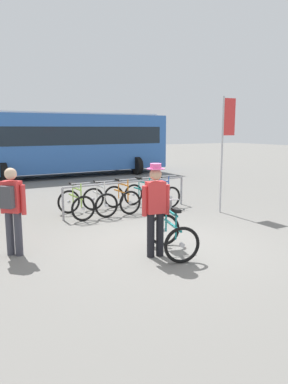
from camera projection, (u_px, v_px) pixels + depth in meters
The scene contains 12 objects.
ground_plane at pixel (166, 246), 7.51m from camera, with size 80.00×80.00×0.00m, color slate.
bike_rack_rail at pixel (128, 188), 10.46m from camera, with size 3.91×0.23×0.88m.
racked_bike_lime at pixel (76, 204), 9.86m from camera, with size 0.69×1.10×0.97m.
racked_bike_white at pixel (100, 201), 10.23m from camera, with size 0.71×1.12×0.97m.
racked_bike_orange at pixel (122, 198), 10.61m from camera, with size 0.67×1.11×0.97m.
racked_bike_teal at pixel (142, 196), 10.98m from camera, with size 0.71×1.13×0.97m.
racked_bike_blue at pixel (162, 194), 11.36m from camera, with size 0.66×1.12×0.98m.
featured_bicycle at pixel (170, 227), 7.06m from camera, with size 0.92×1.25×1.09m.
person_with_featured_bike at pixel (155, 206), 6.73m from camera, with size 0.52×0.32×1.72m.
pedestrian_with_backpack at pixel (12, 206), 6.78m from camera, with size 0.47×0.47×1.64m.
bus_distant at pixel (67, 141), 18.26m from camera, with size 10.02×3.44×3.08m.
banner_flag at pixel (226, 132), 10.19m from camera, with size 0.45×0.05×3.20m.
Camera 1 is at (-4.01, -6.02, 2.34)m, focal length 34.75 mm.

